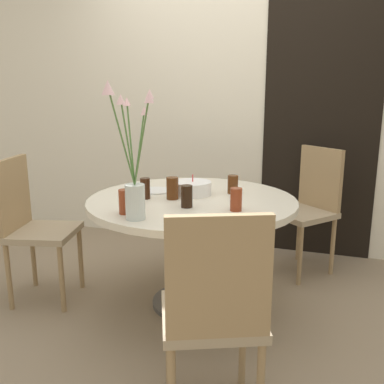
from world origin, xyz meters
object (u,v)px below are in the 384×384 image
chair_near_front (31,220)px  birthday_cake (193,188)px  flower_vase (133,173)px  drink_glass_5 (233,184)px  chair_right_flank (214,307)px  drink_glass_0 (125,202)px  drink_glass_1 (236,199)px  chair_left_flank (309,202)px  drink_glass_2 (172,188)px  drink_glass_3 (145,188)px  drink_glass_4 (187,196)px  side_plate (155,191)px

chair_near_front → birthday_cake: size_ratio=3.97×
flower_vase → drink_glass_5: 0.81m
chair_right_flank → drink_glass_5: (-0.20, 1.16, 0.23)m
chair_near_front → drink_glass_0: bearing=-116.9°
drink_glass_0 → drink_glass_1: drink_glass_0 is taller
drink_glass_1 → chair_right_flank: bearing=-83.3°
chair_left_flank → drink_glass_1: (-0.35, -0.99, 0.23)m
drink_glass_2 → drink_glass_3: bearing=-165.1°
chair_left_flank → chair_right_flank: (-0.26, -1.76, 0.00)m
birthday_cake → flower_vase: bearing=-100.6°
drink_glass_0 → drink_glass_4: 0.35m
flower_vase → drink_glass_5: (0.35, 0.71, -0.18)m
chair_near_front → drink_glass_5: bearing=-83.4°
drink_glass_4 → drink_glass_5: drink_glass_4 is taller
drink_glass_0 → drink_glass_1: (0.55, 0.24, -0.00)m
drink_glass_1 → chair_left_flank: bearing=70.7°
chair_right_flank → birthday_cake: bearing=-90.6°
drink_glass_0 → drink_glass_4: (0.27, 0.23, -0.00)m
drink_glass_3 → drink_glass_5: 0.56m
chair_right_flank → drink_glass_3: size_ratio=7.38×
drink_glass_5 → drink_glass_0: bearing=-125.3°
chair_right_flank → drink_glass_0: chair_right_flank is taller
birthday_cake → drink_glass_3: bearing=-141.4°
chair_near_front → side_plate: (0.73, 0.34, 0.17)m
flower_vase → side_plate: 0.66m
drink_glass_1 → drink_glass_5: size_ratio=1.07×
drink_glass_1 → drink_glass_5: (-0.11, 0.39, -0.00)m
chair_right_flank → flower_vase: 0.82m
birthday_cake → drink_glass_1: 0.45m
flower_vase → drink_glass_1: 0.59m
side_plate → drink_glass_3: bearing=-85.3°
drink_glass_4 → drink_glass_5: size_ratio=1.06×
chair_right_flank → side_plate: bearing=-79.8°
flower_vase → side_plate: bearing=103.3°
chair_right_flank → drink_glass_4: size_ratio=7.45×
drink_glass_0 → drink_glass_5: bearing=54.7°
flower_vase → side_plate: (-0.14, 0.60, -0.24)m
birthday_cake → drink_glass_2: size_ratio=1.76×
chair_near_front → drink_glass_5: chair_near_front is taller
flower_vase → birthday_cake: bearing=79.4°
drink_glass_0 → flower_vase: bearing=-40.4°
drink_glass_3 → birthday_cake: bearing=38.6°
drink_glass_3 → drink_glass_5: drink_glass_3 is taller
chair_near_front → drink_glass_3: size_ratio=7.38×
birthday_cake → drink_glass_3: (-0.24, -0.19, 0.02)m
chair_left_flank → birthday_cake: size_ratio=3.97×
birthday_cake → side_plate: 0.26m
chair_left_flank → drink_glass_5: chair_left_flank is taller
drink_glass_1 → drink_glass_5: bearing=105.4°
side_plate → drink_glass_4: bearing=-43.1°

